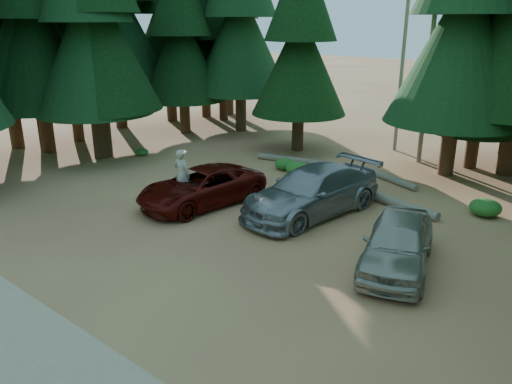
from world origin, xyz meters
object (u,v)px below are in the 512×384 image
silver_minivan_right (398,243)px  log_left (298,161)px  log_right (377,197)px  log_mid (387,178)px  red_pickup (202,187)px  silver_minivan_center (312,191)px  frisbee_player (182,174)px

silver_minivan_right → log_left: (-8.61, 7.39, -0.62)m
log_right → log_mid: bearing=120.0°
red_pickup → log_right: red_pickup is taller
log_left → log_right: bearing=-36.8°
silver_minivan_center → silver_minivan_right: (4.31, -2.07, -0.09)m
silver_minivan_center → log_mid: (0.47, 5.55, -0.73)m
log_mid → silver_minivan_right: bearing=-41.4°
frisbee_player → log_left: (0.17, 7.69, -1.09)m
red_pickup → silver_minivan_right: bearing=7.0°
silver_minivan_right → log_left: silver_minivan_right is taller
frisbee_player → log_left: frisbee_player is taller
red_pickup → log_right: 7.04m
log_left → log_right: 6.16m
red_pickup → silver_minivan_right: size_ratio=1.14×
log_mid → frisbee_player: bearing=-100.1°
log_left → log_mid: size_ratio=1.24×
silver_minivan_right → log_mid: bearing=99.7°
log_mid → log_right: 2.89m
log_right → red_pickup: bearing=-125.3°
silver_minivan_center → log_mid: 5.62m
frisbee_player → log_mid: frisbee_player is taller
log_mid → log_right: size_ratio=0.64×
frisbee_player → red_pickup: bearing=-146.4°
red_pickup → silver_minivan_right: (8.21, -0.17, 0.05)m
silver_minivan_center → frisbee_player: frisbee_player is taller
red_pickup → log_left: (-0.40, 7.22, -0.57)m
frisbee_player → log_mid: size_ratio=0.56×
red_pickup → frisbee_player: (-0.57, -0.48, 0.52)m
red_pickup → silver_minivan_right: 8.21m
red_pickup → log_mid: size_ratio=1.49×
silver_minivan_center → log_right: silver_minivan_center is taller
frisbee_player → log_left: 7.77m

